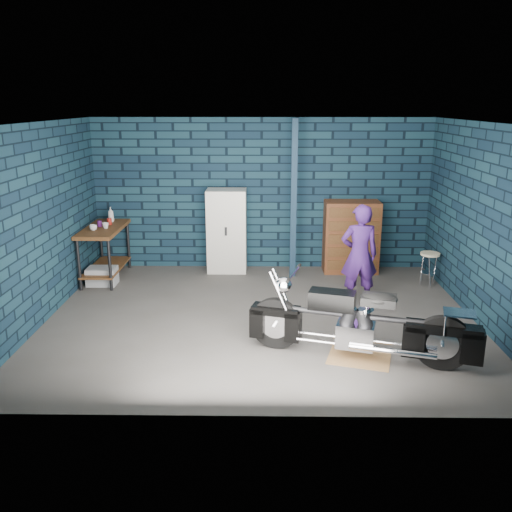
{
  "coord_description": "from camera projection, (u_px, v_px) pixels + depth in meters",
  "views": [
    {
      "loc": [
        0.05,
        -7.15,
        2.96
      ],
      "look_at": [
        -0.07,
        0.3,
        0.83
      ],
      "focal_mm": 38.0,
      "sensor_mm": 36.0,
      "label": 1
    }
  ],
  "objects": [
    {
      "name": "mug_red",
      "position": [
        109.0,
        221.0,
        9.35
      ],
      "size": [
        0.1,
        0.1,
        0.11
      ],
      "primitive_type": "cylinder",
      "rotation": [
        0.0,
        0.0,
        0.25
      ],
      "color": "maroon",
      "rests_on": "workbench"
    },
    {
      "name": "tool_chest",
      "position": [
        351.0,
        237.0,
        9.64
      ],
      "size": [
        0.96,
        0.53,
        1.28
      ],
      "primitive_type": "cube",
      "color": "brown",
      "rests_on": "ground"
    },
    {
      "name": "mug_purple",
      "position": [
        100.0,
        224.0,
        9.2
      ],
      "size": [
        0.09,
        0.09,
        0.1
      ],
      "primitive_type": "cylinder",
      "rotation": [
        0.0,
        0.0,
        -0.34
      ],
      "color": "#5F1B6F",
      "rests_on": "workbench"
    },
    {
      "name": "support_post",
      "position": [
        294.0,
        200.0,
        9.19
      ],
      "size": [
        0.1,
        0.1,
        2.7
      ],
      "primitive_type": "cube",
      "color": "#13273C",
      "rests_on": "ground"
    },
    {
      "name": "locker",
      "position": [
        227.0,
        231.0,
        9.64
      ],
      "size": [
        0.69,
        0.49,
        1.48
      ],
      "primitive_type": "cube",
      "color": "silver",
      "rests_on": "ground"
    },
    {
      "name": "motorcycle",
      "position": [
        361.0,
        319.0,
        6.34
      ],
      "size": [
        2.39,
        1.23,
        1.02
      ],
      "primitive_type": null,
      "rotation": [
        0.0,
        0.0,
        -0.28
      ],
      "color": "black",
      "rests_on": "ground"
    },
    {
      "name": "workbench",
      "position": [
        105.0,
        253.0,
        9.29
      ],
      "size": [
        0.6,
        1.4,
        0.91
      ],
      "primitive_type": "cube",
      "color": "brown",
      "rests_on": "ground"
    },
    {
      "name": "cup_b",
      "position": [
        106.0,
        225.0,
        9.07
      ],
      "size": [
        0.12,
        0.12,
        0.1
      ],
      "primitive_type": "imported",
      "rotation": [
        0.0,
        0.0,
        0.18
      ],
      "color": "beige",
      "rests_on": "workbench"
    },
    {
      "name": "cup_a",
      "position": [
        93.0,
        228.0,
        8.92
      ],
      "size": [
        0.15,
        0.15,
        0.1
      ],
      "primitive_type": "imported",
      "rotation": [
        0.0,
        0.0,
        -0.26
      ],
      "color": "beige",
      "rests_on": "workbench"
    },
    {
      "name": "drip_mat",
      "position": [
        359.0,
        358.0,
        6.48
      ],
      "size": [
        0.85,
        0.72,
        0.01
      ],
      "primitive_type": "cube",
      "rotation": [
        0.0,
        0.0,
        -0.28
      ],
      "color": "brown",
      "rests_on": "ground"
    },
    {
      "name": "shop_stool",
      "position": [
        429.0,
        269.0,
        8.95
      ],
      "size": [
        0.4,
        0.4,
        0.57
      ],
      "primitive_type": null,
      "rotation": [
        0.0,
        0.0,
        0.35
      ],
      "color": "beige",
      "rests_on": "ground"
    },
    {
      "name": "room_walls",
      "position": [
        261.0,
        179.0,
        7.7
      ],
      "size": [
        6.02,
        5.01,
        2.71
      ],
      "color": "#0E2031",
      "rests_on": "ground"
    },
    {
      "name": "person",
      "position": [
        359.0,
        255.0,
        8.04
      ],
      "size": [
        0.58,
        0.4,
        1.53
      ],
      "primitive_type": "imported",
      "rotation": [
        0.0,
        0.0,
        3.2
      ],
      "color": "#3D1B68",
      "rests_on": "ground"
    },
    {
      "name": "storage_bin",
      "position": [
        102.0,
        276.0,
        9.06
      ],
      "size": [
        0.47,
        0.34,
        0.3
      ],
      "primitive_type": "cube",
      "color": "#989BA0",
      "rests_on": "ground"
    },
    {
      "name": "bottle",
      "position": [
        111.0,
        214.0,
        9.54
      ],
      "size": [
        0.12,
        0.12,
        0.27
      ],
      "primitive_type": "imported",
      "rotation": [
        0.0,
        0.0,
        0.15
      ],
      "color": "#989BA0",
      "rests_on": "workbench"
    },
    {
      "name": "ground",
      "position": [
        260.0,
        318.0,
        7.69
      ],
      "size": [
        6.0,
        6.0,
        0.0
      ],
      "primitive_type": "plane",
      "color": "#484543",
      "rests_on": "ground"
    }
  ]
}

